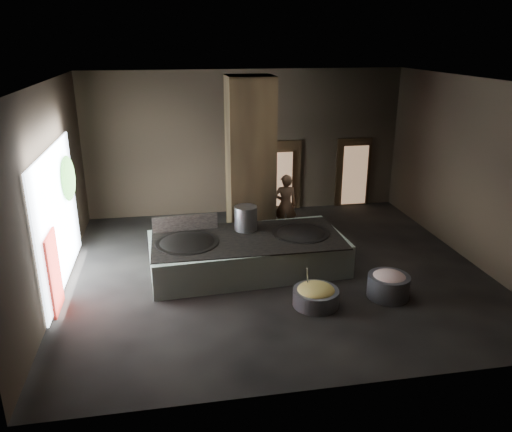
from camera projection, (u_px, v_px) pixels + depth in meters
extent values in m
cube|color=black|center=(275.00, 271.00, 12.34)|extent=(10.00, 9.00, 0.10)
cube|color=black|center=(278.00, 79.00, 10.79)|extent=(10.00, 9.00, 0.10)
cube|color=black|center=(246.00, 143.00, 15.78)|extent=(10.00, 0.10, 4.50)
cube|color=black|center=(342.00, 264.00, 7.35)|extent=(10.00, 0.10, 4.50)
cube|color=black|center=(47.00, 192.00, 10.73)|extent=(0.10, 9.00, 4.50)
cube|color=black|center=(475.00, 172.00, 12.40)|extent=(0.10, 9.00, 4.50)
cube|color=black|center=(250.00, 163.00, 13.28)|extent=(1.20, 1.20, 4.50)
cube|color=silver|center=(247.00, 254.00, 12.20)|extent=(4.80, 2.53, 0.81)
cube|color=black|center=(247.00, 238.00, 12.06)|extent=(4.56, 2.19, 0.03)
ellipsoid|color=black|center=(187.00, 246.00, 11.80)|extent=(1.47, 1.47, 0.41)
cylinder|color=black|center=(187.00, 243.00, 11.78)|extent=(1.50, 1.50, 0.05)
ellipsoid|color=black|center=(301.00, 236.00, 12.35)|extent=(1.37, 1.37, 0.39)
cylinder|color=black|center=(301.00, 234.00, 12.33)|extent=(1.40, 1.40, 0.05)
cylinder|color=#94989B|center=(246.00, 218.00, 12.47)|extent=(0.57, 0.57, 0.61)
cube|color=black|center=(185.00, 223.00, 12.45)|extent=(1.62, 0.17, 0.41)
imported|color=#976C4D|center=(285.00, 205.00, 14.21)|extent=(0.71, 0.52, 1.79)
cylinder|color=slate|center=(316.00, 297.00, 10.61)|extent=(1.00, 1.00, 0.36)
ellipsoid|color=#9CB457|center=(316.00, 290.00, 10.55)|extent=(0.80, 0.80, 0.25)
cylinder|color=#94989B|center=(308.00, 279.00, 10.60)|extent=(0.18, 0.37, 0.70)
cylinder|color=slate|center=(388.00, 286.00, 10.94)|extent=(1.10, 1.10, 0.50)
ellipsoid|color=tan|center=(389.00, 278.00, 10.87)|extent=(0.76, 0.76, 0.29)
cube|color=black|center=(283.00, 177.00, 16.27)|extent=(1.18, 0.08, 2.38)
cube|color=#8C6647|center=(281.00, 179.00, 16.16)|extent=(0.76, 0.04, 1.79)
cube|color=black|center=(353.00, 174.00, 16.67)|extent=(1.18, 0.08, 2.38)
cube|color=#8C6647|center=(355.00, 175.00, 16.65)|extent=(0.84, 0.04, 1.99)
cube|color=white|center=(58.00, 217.00, 11.16)|extent=(0.04, 4.20, 3.10)
cube|color=maroon|center=(54.00, 273.00, 10.22)|extent=(0.05, 0.90, 1.70)
ellipsoid|color=#194714|center=(68.00, 178.00, 11.99)|extent=(0.28, 1.10, 1.10)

